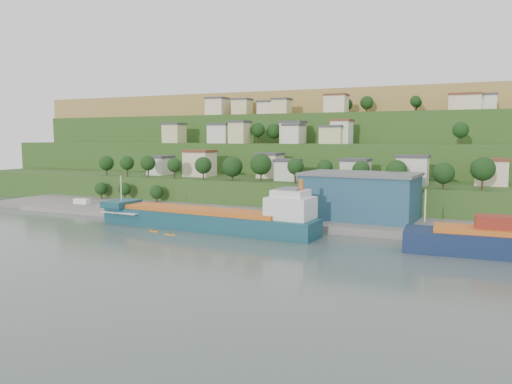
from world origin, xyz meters
The scene contains 10 objects.
ground centered at (0.00, 0.00, 0.00)m, with size 500.00×500.00×0.00m, color #414F49.
quay centered at (20.00, 28.00, 0.00)m, with size 220.00×26.00×4.00m, color slate.
pebble_beach centered at (-55.00, 22.00, 0.00)m, with size 40.00×18.00×2.40m, color slate.
hillside centered at (0.00, 168.72, 0.08)m, with size 360.00×210.84×96.00m.
cargo_ship_near centered at (2.38, 7.93, 2.59)m, with size 63.54×13.66×16.20m.
warehouse centered at (36.59, 31.00, 8.43)m, with size 32.05×20.77×12.80m.
caravan centered at (-56.31, 22.14, 2.49)m, with size 5.54×2.31×2.58m, color white.
dinghy centered at (-45.80, 20.74, 1.60)m, with size 4.02×1.51×0.80m, color silver.
kayak_orange centered at (-10.26, -0.46, 0.23)m, with size 3.15×1.26×0.78m.
kayak_yellow centered at (-3.88, -2.46, 0.22)m, with size 2.98×1.12×0.73m.
Camera 1 is at (67.22, -106.14, 24.42)m, focal length 35.00 mm.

